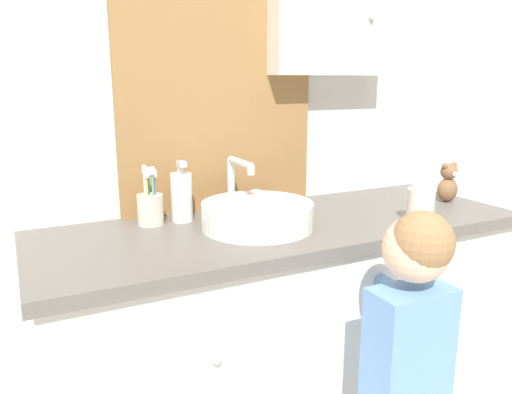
{
  "coord_description": "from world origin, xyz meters",
  "views": [
    {
      "loc": [
        -0.71,
        -0.88,
        1.21
      ],
      "look_at": [
        -0.12,
        0.29,
        0.9
      ],
      "focal_mm": 35.0,
      "sensor_mm": 36.0,
      "label": 1
    }
  ],
  "objects_px": {
    "drinking_cup": "(421,205)",
    "sink_basin": "(257,213)",
    "soap_dispenser": "(182,196)",
    "teddy_bear": "(448,183)",
    "child_figure": "(407,365)",
    "toothbrush_holder": "(150,207)"
  },
  "relations": [
    {
      "from": "teddy_bear",
      "to": "drinking_cup",
      "type": "relative_size",
      "value": 1.36
    },
    {
      "from": "soap_dispenser",
      "to": "child_figure",
      "type": "bearing_deg",
      "value": -58.16
    },
    {
      "from": "teddy_bear",
      "to": "soap_dispenser",
      "type": "bearing_deg",
      "value": 168.93
    },
    {
      "from": "soap_dispenser",
      "to": "child_figure",
      "type": "height_order",
      "value": "soap_dispenser"
    },
    {
      "from": "toothbrush_holder",
      "to": "soap_dispenser",
      "type": "bearing_deg",
      "value": -1.88
    },
    {
      "from": "toothbrush_holder",
      "to": "teddy_bear",
      "type": "relative_size",
      "value": 1.27
    },
    {
      "from": "sink_basin",
      "to": "child_figure",
      "type": "xyz_separation_m",
      "value": [
        0.19,
        -0.42,
        -0.3
      ]
    },
    {
      "from": "drinking_cup",
      "to": "soap_dispenser",
      "type": "bearing_deg",
      "value": 152.63
    },
    {
      "from": "soap_dispenser",
      "to": "teddy_bear",
      "type": "xyz_separation_m",
      "value": [
        0.89,
        -0.17,
        -0.01
      ]
    },
    {
      "from": "soap_dispenser",
      "to": "sink_basin",
      "type": "bearing_deg",
      "value": -42.87
    },
    {
      "from": "sink_basin",
      "to": "soap_dispenser",
      "type": "relative_size",
      "value": 2.05
    },
    {
      "from": "toothbrush_holder",
      "to": "child_figure",
      "type": "distance_m",
      "value": 0.8
    },
    {
      "from": "child_figure",
      "to": "teddy_bear",
      "type": "bearing_deg",
      "value": 37.34
    },
    {
      "from": "teddy_bear",
      "to": "child_figure",
      "type": "bearing_deg",
      "value": -142.66
    },
    {
      "from": "drinking_cup",
      "to": "sink_basin",
      "type": "bearing_deg",
      "value": 159.95
    },
    {
      "from": "child_figure",
      "to": "sink_basin",
      "type": "bearing_deg",
      "value": 114.3
    },
    {
      "from": "child_figure",
      "to": "drinking_cup",
      "type": "xyz_separation_m",
      "value": [
        0.26,
        0.26,
        0.31
      ]
    },
    {
      "from": "drinking_cup",
      "to": "teddy_bear",
      "type": "bearing_deg",
      "value": 28.98
    },
    {
      "from": "soap_dispenser",
      "to": "drinking_cup",
      "type": "xyz_separation_m",
      "value": [
        0.62,
        -0.32,
        -0.02
      ]
    },
    {
      "from": "teddy_bear",
      "to": "drinking_cup",
      "type": "xyz_separation_m",
      "value": [
        -0.27,
        -0.15,
        -0.01
      ]
    },
    {
      "from": "soap_dispenser",
      "to": "teddy_bear",
      "type": "distance_m",
      "value": 0.91
    },
    {
      "from": "toothbrush_holder",
      "to": "child_figure",
      "type": "xyz_separation_m",
      "value": [
        0.45,
        -0.58,
        -0.31
      ]
    }
  ]
}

